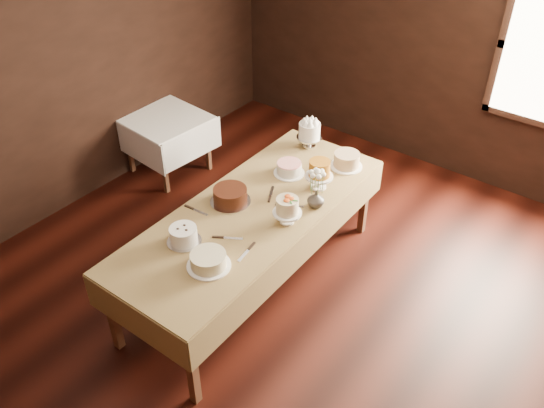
% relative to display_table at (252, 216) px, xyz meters
% --- Properties ---
extents(floor, '(5.00, 6.00, 0.01)m').
position_rel_display_table_xyz_m(floor, '(0.19, -0.17, -0.75)').
color(floor, black).
rests_on(floor, ground).
extents(wall_back, '(5.00, 0.02, 2.80)m').
position_rel_display_table_xyz_m(wall_back, '(0.19, 2.83, 0.65)').
color(wall_back, black).
rests_on(wall_back, ground).
extents(wall_left, '(0.02, 6.00, 2.80)m').
position_rel_display_table_xyz_m(wall_left, '(-2.31, -0.17, 0.65)').
color(wall_left, black).
rests_on(wall_left, ground).
extents(display_table, '(1.07, 2.65, 0.82)m').
position_rel_display_table_xyz_m(display_table, '(0.00, 0.00, 0.00)').
color(display_table, '#492A1B').
rests_on(display_table, ground).
extents(side_table, '(0.88, 0.88, 0.68)m').
position_rel_display_table_xyz_m(side_table, '(-1.94, 0.85, -0.15)').
color(side_table, '#492A1B').
rests_on(side_table, ground).
extents(cake_meringue, '(0.26, 0.26, 0.26)m').
position_rel_display_table_xyz_m(cake_meringue, '(-0.21, 1.13, 0.18)').
color(cake_meringue, silver).
rests_on(cake_meringue, display_table).
extents(cake_speckled, '(0.30, 0.30, 0.14)m').
position_rel_display_table_xyz_m(cake_speckled, '(0.26, 1.04, 0.13)').
color(cake_speckled, white).
rests_on(cake_speckled, display_table).
extents(cake_lattice, '(0.28, 0.28, 0.11)m').
position_rel_display_table_xyz_m(cake_lattice, '(-0.08, 0.63, 0.11)').
color(cake_lattice, white).
rests_on(cake_lattice, display_table).
extents(cake_caramel, '(0.24, 0.24, 0.28)m').
position_rel_display_table_xyz_m(cake_caramel, '(0.25, 0.61, 0.18)').
color(cake_caramel, white).
rests_on(cake_caramel, display_table).
extents(cake_chocolate, '(0.38, 0.38, 0.13)m').
position_rel_display_table_xyz_m(cake_chocolate, '(-0.22, -0.02, 0.12)').
color(cake_chocolate, silver).
rests_on(cake_chocolate, display_table).
extents(cake_flowers, '(0.23, 0.23, 0.24)m').
position_rel_display_table_xyz_m(cake_flowers, '(0.32, 0.05, 0.17)').
color(cake_flowers, white).
rests_on(cake_flowers, display_table).
extents(cake_swirl, '(0.29, 0.29, 0.14)m').
position_rel_display_table_xyz_m(cake_swirl, '(-0.16, -0.63, 0.13)').
color(cake_swirl, silver).
rests_on(cake_swirl, display_table).
extents(cake_cream, '(0.33, 0.33, 0.11)m').
position_rel_display_table_xyz_m(cake_cream, '(0.17, -0.71, 0.11)').
color(cake_cream, white).
rests_on(cake_cream, display_table).
extents(cake_server_a, '(0.22, 0.15, 0.01)m').
position_rel_display_table_xyz_m(cake_server_a, '(0.11, -0.37, 0.06)').
color(cake_server_a, silver).
rests_on(cake_server_a, display_table).
extents(cake_server_b, '(0.06, 0.24, 0.01)m').
position_rel_display_table_xyz_m(cake_server_b, '(0.30, -0.47, 0.06)').
color(cake_server_b, silver).
rests_on(cake_server_b, display_table).
extents(cake_server_c, '(0.14, 0.22, 0.01)m').
position_rel_display_table_xyz_m(cake_server_c, '(-0.04, 0.32, 0.06)').
color(cake_server_c, silver).
rests_on(cake_server_c, display_table).
extents(cake_server_d, '(0.22, 0.14, 0.01)m').
position_rel_display_table_xyz_m(cake_server_d, '(0.24, 0.26, 0.06)').
color(cake_server_d, silver).
rests_on(cake_server_d, display_table).
extents(cake_server_e, '(0.24, 0.04, 0.01)m').
position_rel_display_table_xyz_m(cake_server_e, '(-0.32, -0.28, 0.06)').
color(cake_server_e, silver).
rests_on(cake_server_e, display_table).
extents(flower_vase, '(0.18, 0.18, 0.15)m').
position_rel_display_table_xyz_m(flower_vase, '(0.38, 0.37, 0.13)').
color(flower_vase, '#2D2823').
rests_on(flower_vase, display_table).
extents(flower_bouquet, '(0.14, 0.14, 0.20)m').
position_rel_display_table_xyz_m(flower_bouquet, '(0.38, 0.37, 0.33)').
color(flower_bouquet, white).
rests_on(flower_bouquet, flower_vase).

